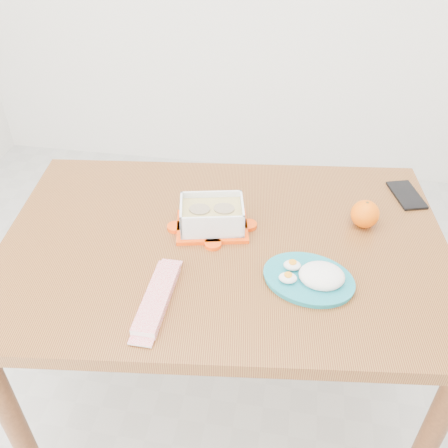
% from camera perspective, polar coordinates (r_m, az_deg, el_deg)
% --- Properties ---
extents(ground, '(3.50, 3.50, 0.00)m').
position_cam_1_polar(ground, '(1.89, 0.98, -22.24)').
color(ground, '#B7B7B2').
rests_on(ground, ground).
extents(dining_table, '(1.33, 0.97, 0.75)m').
position_cam_1_polar(dining_table, '(1.45, -0.00, -4.81)').
color(dining_table, brown).
rests_on(dining_table, ground).
extents(food_container, '(0.23, 0.19, 0.09)m').
position_cam_1_polar(food_container, '(1.41, -1.38, 0.90)').
color(food_container, '#FF4507').
rests_on(food_container, dining_table).
extents(orange_fruit, '(0.08, 0.08, 0.08)m').
position_cam_1_polar(orange_fruit, '(1.48, 15.82, 1.11)').
color(orange_fruit, '#FF4805').
rests_on(orange_fruit, dining_table).
extents(rice_plate, '(0.28, 0.28, 0.06)m').
position_cam_1_polar(rice_plate, '(1.28, 10.12, -5.90)').
color(rice_plate, '#187985').
rests_on(rice_plate, dining_table).
extents(candy_bar, '(0.06, 0.24, 0.02)m').
position_cam_1_polar(candy_bar, '(1.23, -7.64, -8.34)').
color(candy_bar, red).
rests_on(candy_bar, dining_table).
extents(smartphone, '(0.12, 0.17, 0.01)m').
position_cam_1_polar(smartphone, '(1.66, 20.13, 3.13)').
color(smartphone, black).
rests_on(smartphone, dining_table).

